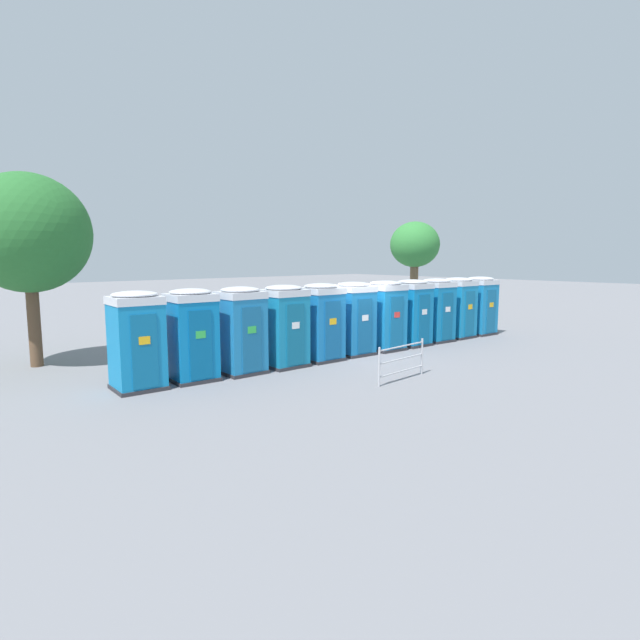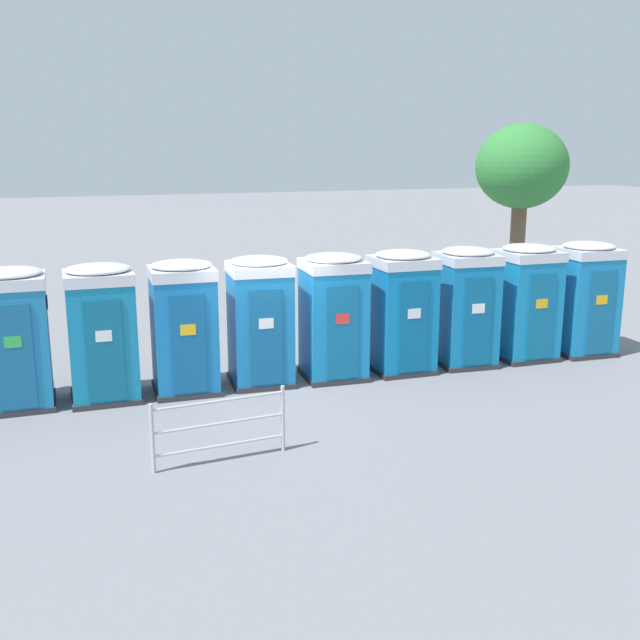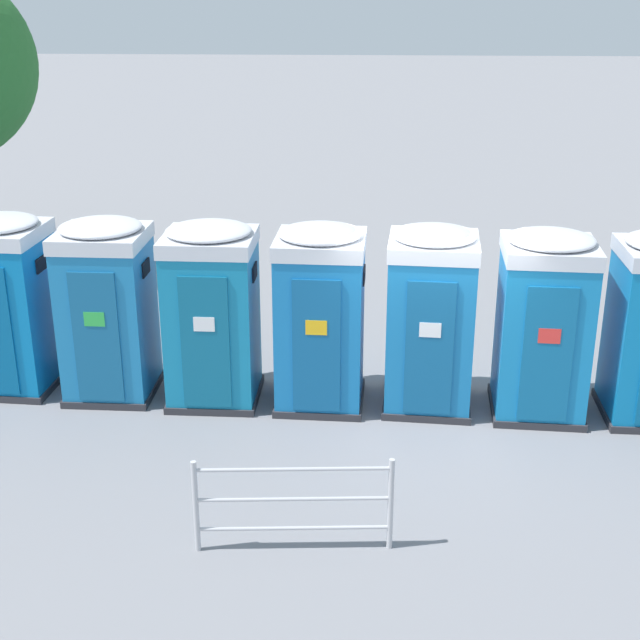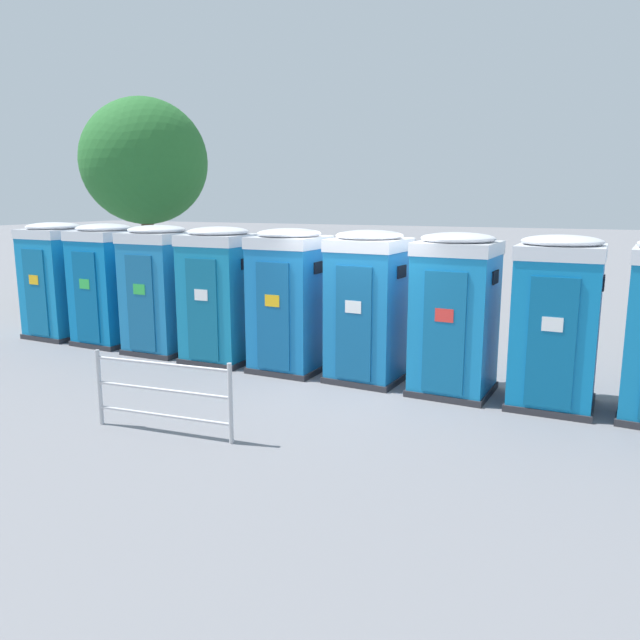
% 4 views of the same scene
% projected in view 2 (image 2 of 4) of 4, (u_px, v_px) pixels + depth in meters
% --- Properties ---
extents(ground_plane, '(120.00, 120.00, 0.00)m').
position_uv_depth(ground_plane, '(264.00, 386.00, 14.68)').
color(ground_plane, slate).
extents(portapotty_2, '(1.22, 1.21, 2.54)m').
position_uv_depth(portapotty_2, '(15.00, 338.00, 13.27)').
color(portapotty_2, '#2D2D33').
rests_on(portapotty_2, ground).
extents(portapotty_3, '(1.25, 1.21, 2.54)m').
position_uv_depth(portapotty_3, '(102.00, 332.00, 13.66)').
color(portapotty_3, '#2D2D33').
rests_on(portapotty_3, ground).
extents(portapotty_4, '(1.25, 1.24, 2.54)m').
position_uv_depth(portapotty_4, '(184.00, 326.00, 14.12)').
color(portapotty_4, '#2D2D33').
rests_on(portapotty_4, ground).
extents(portapotty_5, '(1.28, 1.28, 2.54)m').
position_uv_depth(portapotty_5, '(260.00, 320.00, 14.60)').
color(portapotty_5, '#2D2D33').
rests_on(portapotty_5, ground).
extents(portapotty_6, '(1.28, 1.27, 2.54)m').
position_uv_depth(portapotty_6, '(333.00, 316.00, 14.98)').
color(portapotty_6, '#2D2D33').
rests_on(portapotty_6, ground).
extents(portapotty_7, '(1.24, 1.22, 2.54)m').
position_uv_depth(portapotty_7, '(402.00, 311.00, 15.43)').
color(portapotty_7, '#2D2D33').
rests_on(portapotty_7, ground).
extents(portapotty_8, '(1.26, 1.29, 2.54)m').
position_uv_depth(portapotty_8, '(465.00, 306.00, 15.89)').
color(portapotty_8, '#2D2D33').
rests_on(portapotty_8, ground).
extents(portapotty_9, '(1.25, 1.23, 2.54)m').
position_uv_depth(portapotty_9, '(526.00, 301.00, 16.36)').
color(portapotty_9, '#2D2D33').
rests_on(portapotty_9, ground).
extents(portapotty_10, '(1.28, 1.27, 2.54)m').
position_uv_depth(portapotty_10, '(585.00, 298.00, 16.75)').
color(portapotty_10, '#2D2D33').
rests_on(portapotty_10, ground).
extents(street_tree_1, '(2.57, 2.57, 5.22)m').
position_uv_depth(street_tree_1, '(522.00, 170.00, 20.99)').
color(street_tree_1, brown).
rests_on(street_tree_1, ground).
extents(event_barrier, '(2.05, 0.21, 1.05)m').
position_uv_depth(event_barrier, '(220.00, 426.00, 11.06)').
color(event_barrier, '#B7B7BC').
rests_on(event_barrier, ground).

